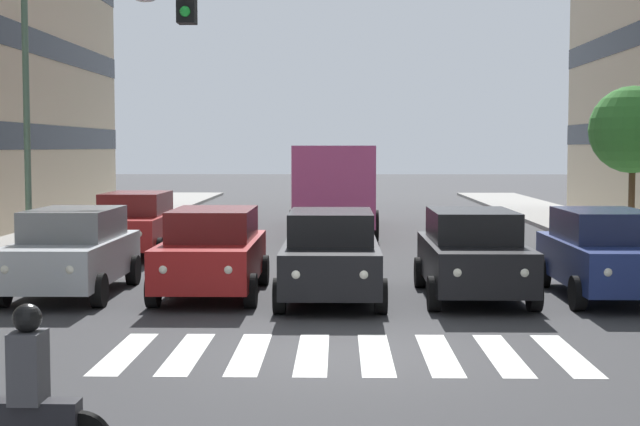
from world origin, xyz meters
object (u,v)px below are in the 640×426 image
car_row2_0 (136,223)px  bus_behind_traffic (335,178)px  car_1 (473,253)px  car_0 (605,253)px  car_4 (73,251)px  motorcycle_with_rider (22,406)px  street_tree_3 (633,130)px  car_2 (331,255)px  car_3 (213,251)px  street_lamp_right (50,91)px

car_row2_0 → bus_behind_traffic: bearing=-125.4°
car_1 → car_row2_0: (8.16, -7.14, 0.00)m
car_0 → car_4: 10.53m
car_1 → car_4: same height
bus_behind_traffic → motorcycle_with_rider: bearing=83.9°
motorcycle_with_rider → street_tree_3: bearing=-119.4°
car_2 → car_3: (2.37, -0.59, 0.00)m
bus_behind_traffic → street_lamp_right: 12.25m
car_0 → street_tree_3: (-3.83, -10.82, 2.60)m
bus_behind_traffic → car_3: bearing=80.7°
motorcycle_with_rider → car_4: bearing=-76.6°
street_lamp_right → car_4: bearing=111.3°
car_row2_0 → car_0: bearing=146.8°
car_0 → motorcycle_with_rider: bearing=51.9°
car_1 → bus_behind_traffic: bearing=-79.4°
car_1 → street_tree_3: 12.92m
car_1 → car_2: size_ratio=1.00×
bus_behind_traffic → street_tree_3: bearing=157.4°
motorcycle_with_rider → street_lamp_right: bearing=-74.1°
bus_behind_traffic → street_lamp_right: (7.00, 9.75, 2.47)m
car_0 → car_1: 2.60m
car_0 → street_tree_3: size_ratio=0.95×
street_lamp_right → car_3: bearing=134.7°
street_tree_3 → car_3: bearing=42.6°
car_3 → car_4: 2.80m
car_0 → car_4: bearing=-0.9°
car_4 → bus_behind_traffic: bus_behind_traffic is taller
car_0 → car_1: same height
street_lamp_right → car_1: bearing=153.0°
car_3 → bus_behind_traffic: bus_behind_traffic is taller
car_1 → bus_behind_traffic: 15.02m
car_2 → motorcycle_with_rider: (2.68, 9.87, -0.24)m
car_4 → street_tree_3: 18.06m
car_row2_0 → street_lamp_right: bearing=53.2°
car_1 → car_4: bearing=-1.9°
car_3 → car_row2_0: same height
bus_behind_traffic → motorcycle_with_rider: (2.68, 24.90, -1.21)m
car_0 → street_lamp_right: 13.74m
car_1 → motorcycle_with_rider: 11.54m
car_3 → motorcycle_with_rider: bearing=88.3°
car_row2_0 → bus_behind_traffic: 9.36m
car_0 → car_2: 5.38m
street_tree_3 → street_lamp_right: bearing=20.1°
street_tree_3 → motorcycle_with_rider: bearing=60.6°
motorcycle_with_rider → street_tree_3: (-11.87, -21.08, 2.84)m
car_1 → street_tree_3: bearing=-120.5°
car_0 → bus_behind_traffic: (5.37, -14.64, 0.97)m
car_3 → street_tree_3: size_ratio=0.95×
car_0 → car_1: bearing=2.0°
car_4 → bus_behind_traffic: size_ratio=0.42×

